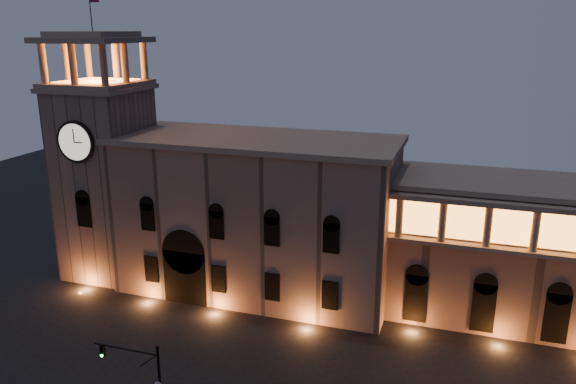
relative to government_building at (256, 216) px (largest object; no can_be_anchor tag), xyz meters
name	(u,v)px	position (x,y,z in m)	size (l,w,h in m)	color
government_building	(256,216)	(0.00, 0.00, 0.00)	(30.80, 12.80, 17.60)	#806254
clock_tower	(106,172)	(-18.42, -0.95, 3.73)	(9.80, 9.80, 32.40)	#806254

